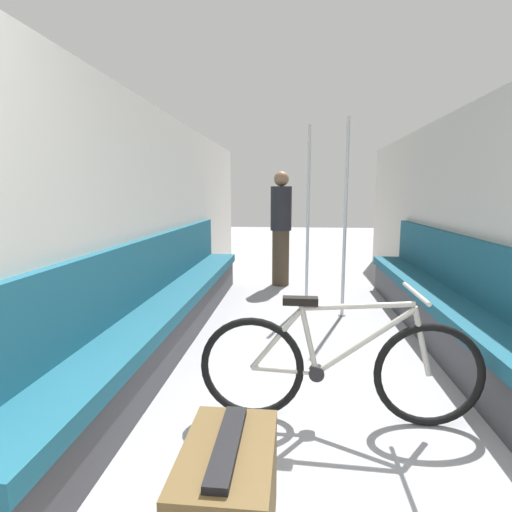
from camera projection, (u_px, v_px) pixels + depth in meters
The scene contains 9 objects.
wall_left at pixel (144, 224), 3.55m from camera, with size 0.10×9.00×2.12m, color beige.
wall_right at pixel (488, 227), 3.27m from camera, with size 0.10×9.00×2.12m, color beige.
bench_seat_row_left at pixel (169, 308), 3.56m from camera, with size 0.42×4.67×0.96m.
bench_seat_row_right at pixel (456, 317), 3.33m from camera, with size 0.42×4.67×0.96m.
bicycle at pixel (338, 367), 2.31m from camera, with size 1.63×0.46×0.80m.
grab_pole_near at pixel (308, 219), 4.71m from camera, with size 0.08×0.08×2.10m.
grab_pole_far at pixel (345, 222), 4.22m from camera, with size 0.08×0.08×2.10m.
passenger_standing at pixel (281, 227), 5.71m from camera, with size 0.30×0.30×1.63m.
luggage_bag at pixel (228, 499), 1.48m from camera, with size 0.34×0.55×0.45m.
Camera 1 is at (-0.12, -0.54, 1.34)m, focal length 28.00 mm.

